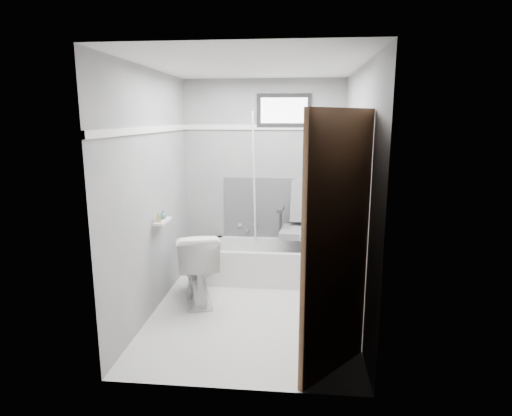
# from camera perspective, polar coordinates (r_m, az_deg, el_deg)

# --- Properties ---
(floor) EXTENTS (2.60, 2.60, 0.00)m
(floor) POSITION_cam_1_polar(r_m,az_deg,el_deg) (4.50, -0.45, -13.51)
(floor) COLOR white
(floor) RESTS_ON ground
(ceiling) EXTENTS (2.60, 2.60, 0.00)m
(ceiling) POSITION_cam_1_polar(r_m,az_deg,el_deg) (4.09, -0.51, 18.51)
(ceiling) COLOR silver
(ceiling) RESTS_ON floor
(wall_back) EXTENTS (2.00, 0.02, 2.40)m
(wall_back) POSITION_cam_1_polar(r_m,az_deg,el_deg) (5.41, 0.99, 4.15)
(wall_back) COLOR slate
(wall_back) RESTS_ON floor
(wall_front) EXTENTS (2.00, 0.02, 2.40)m
(wall_front) POSITION_cam_1_polar(r_m,az_deg,el_deg) (2.87, -3.24, -2.86)
(wall_front) COLOR slate
(wall_front) RESTS_ON floor
(wall_left) EXTENTS (0.02, 2.60, 2.40)m
(wall_left) POSITION_cam_1_polar(r_m,az_deg,el_deg) (4.35, -13.71, 1.90)
(wall_left) COLOR slate
(wall_left) RESTS_ON floor
(wall_right) EXTENTS (0.02, 2.60, 2.40)m
(wall_right) POSITION_cam_1_polar(r_m,az_deg,el_deg) (4.14, 13.41, 1.43)
(wall_right) COLOR slate
(wall_right) RESTS_ON floor
(bathtub) EXTENTS (1.50, 0.70, 0.42)m
(bathtub) POSITION_cam_1_polar(r_m,az_deg,el_deg) (5.27, 2.15, -7.16)
(bathtub) COLOR silver
(bathtub) RESTS_ON floor
(office_chair) EXTENTS (0.69, 0.69, 1.09)m
(office_chair) POSITION_cam_1_polar(r_m,az_deg,el_deg) (5.16, 6.33, -2.37)
(office_chair) COLOR slate
(office_chair) RESTS_ON bathtub
(toilet) EXTENTS (0.65, 0.87, 0.76)m
(toilet) POSITION_cam_1_polar(r_m,az_deg,el_deg) (4.64, -7.89, -7.71)
(toilet) COLOR white
(toilet) RESTS_ON floor
(door) EXTENTS (0.78, 0.78, 2.00)m
(door) POSITION_cam_1_polar(r_m,az_deg,el_deg) (2.96, 16.10, -6.87)
(door) COLOR #533B1F
(door) RESTS_ON floor
(window) EXTENTS (0.66, 0.04, 0.40)m
(window) POSITION_cam_1_polar(r_m,az_deg,el_deg) (5.33, 3.76, 12.85)
(window) COLOR black
(window) RESTS_ON wall_back
(backerboard) EXTENTS (1.50, 0.02, 0.78)m
(backerboard) POSITION_cam_1_polar(r_m,az_deg,el_deg) (5.45, 3.59, -0.08)
(backerboard) COLOR #4C4C4F
(backerboard) RESTS_ON wall_back
(trim_back) EXTENTS (2.00, 0.02, 0.06)m
(trim_back) POSITION_cam_1_polar(r_m,az_deg,el_deg) (5.34, 1.00, 10.73)
(trim_back) COLOR white
(trim_back) RESTS_ON wall_back
(trim_left) EXTENTS (0.02, 2.60, 0.06)m
(trim_left) POSITION_cam_1_polar(r_m,az_deg,el_deg) (4.28, -13.95, 10.09)
(trim_left) COLOR white
(trim_left) RESTS_ON wall_left
(pole) EXTENTS (0.02, 0.42, 1.91)m
(pole) POSITION_cam_1_polar(r_m,az_deg,el_deg) (5.20, -0.22, 2.17)
(pole) COLOR white
(pole) RESTS_ON bathtub
(shelf) EXTENTS (0.10, 0.32, 0.02)m
(shelf) POSITION_cam_1_polar(r_m,az_deg,el_deg) (4.45, -12.36, -1.75)
(shelf) COLOR silver
(shelf) RESTS_ON wall_left
(soap_bottle_a) EXTENTS (0.06, 0.06, 0.10)m
(soap_bottle_a) POSITION_cam_1_polar(r_m,az_deg,el_deg) (4.37, -12.84, -1.15)
(soap_bottle_a) COLOR tan
(soap_bottle_a) RESTS_ON shelf
(soap_bottle_b) EXTENTS (0.10, 0.10, 0.09)m
(soap_bottle_b) POSITION_cam_1_polar(r_m,az_deg,el_deg) (4.50, -12.28, -0.83)
(soap_bottle_b) COLOR #467181
(soap_bottle_b) RESTS_ON shelf
(faucet) EXTENTS (0.26, 0.10, 0.16)m
(faucet) POSITION_cam_1_polar(r_m,az_deg,el_deg) (5.52, -1.13, -2.57)
(faucet) COLOR silver
(faucet) RESTS_ON wall_back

